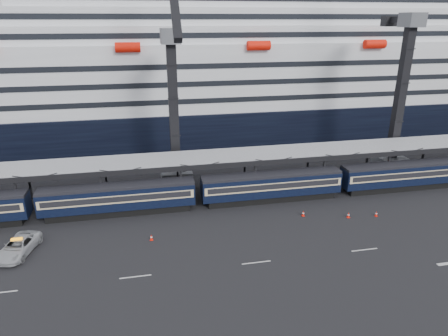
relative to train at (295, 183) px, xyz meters
The scene contains 11 objects.
ground 11.25m from the train, 65.06° to the right, with size 260.00×260.00×0.00m, color black.
train is the anchor object (origin of this frame).
canopy 6.85m from the train, 40.71° to the left, with size 130.00×6.25×5.53m.
cruise_ship 37.56m from the train, 84.34° to the left, with size 214.09×28.84×34.00m.
crane_dark_near 20.10m from the train, 150.76° to the left, with size 4.50×17.75×35.08m.
crane_dark_mid 23.83m from the train, 21.11° to the left, with size 4.50×18.24×39.64m.
pickup_truck 34.21m from the train, 167.44° to the right, with size 2.73×5.93×1.65m, color #A5A7AC.
traffic_cone_b 21.09m from the train, 159.23° to the right, with size 0.35×0.35×0.71m.
traffic_cone_c 5.68m from the train, 98.80° to the right, with size 0.37×0.37×0.73m.
traffic_cone_d 8.40m from the train, 56.51° to the right, with size 0.36×0.36×0.73m.
traffic_cone_e 11.00m from the train, 41.47° to the right, with size 0.34×0.34×0.68m.
Camera 1 is at (-24.02, -37.14, 23.22)m, focal length 32.00 mm.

